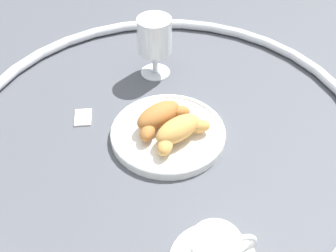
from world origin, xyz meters
name	(u,v)px	position (x,y,z in m)	size (l,w,h in m)	color
ground_plane	(165,130)	(0.00, 0.00, 0.00)	(2.20, 2.20, 0.00)	#4C4F56
table_chrome_rim	(165,126)	(0.00, 0.00, 0.01)	(0.82, 0.82, 0.02)	silver
pastry_plate	(168,133)	(0.01, 0.02, 0.01)	(0.23, 0.23, 0.02)	white
croissant_large	(159,117)	(0.01, -0.01, 0.04)	(0.14, 0.08, 0.04)	#AD6B33
croissant_small	(179,131)	(0.02, 0.05, 0.04)	(0.13, 0.08, 0.04)	#D6994C
juice_glass_left	(155,37)	(-0.13, -0.14, 0.09)	(0.08, 0.08, 0.14)	white
sugar_packet	(83,117)	(0.08, -0.15, 0.00)	(0.05, 0.03, 0.01)	white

